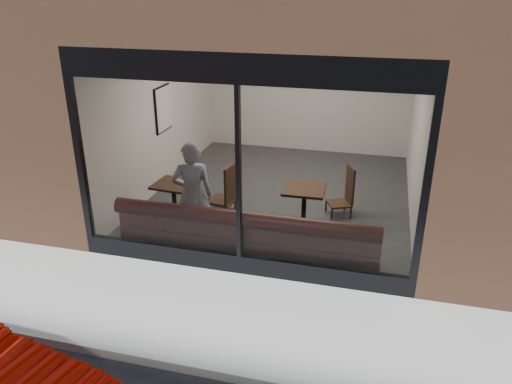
% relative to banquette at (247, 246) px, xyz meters
% --- Properties ---
extents(ground, '(120.00, 120.00, 0.00)m').
position_rel_banquette_xyz_m(ground, '(0.00, -2.45, -0.23)').
color(ground, black).
rests_on(ground, ground).
extents(sidewalk_near, '(40.00, 2.00, 0.01)m').
position_rel_banquette_xyz_m(sidewalk_near, '(0.00, -1.45, -0.22)').
color(sidewalk_near, gray).
rests_on(sidewalk_near, ground).
extents(kerb_near, '(40.00, 0.10, 0.12)m').
position_rel_banquette_xyz_m(kerb_near, '(0.00, -2.50, -0.17)').
color(kerb_near, gray).
rests_on(kerb_near, ground).
extents(host_building_pier_left, '(2.50, 12.00, 3.20)m').
position_rel_banquette_xyz_m(host_building_pier_left, '(-3.75, 5.55, 1.38)').
color(host_building_pier_left, brown).
rests_on(host_building_pier_left, ground).
extents(host_building_pier_right, '(2.50, 12.00, 3.20)m').
position_rel_banquette_xyz_m(host_building_pier_right, '(3.75, 5.55, 1.38)').
color(host_building_pier_right, brown).
rests_on(host_building_pier_right, ground).
extents(host_building_backfill, '(5.00, 6.00, 3.20)m').
position_rel_banquette_xyz_m(host_building_backfill, '(0.00, 8.55, 1.38)').
color(host_building_backfill, brown).
rests_on(host_building_backfill, ground).
extents(cafe_floor, '(6.00, 6.00, 0.00)m').
position_rel_banquette_xyz_m(cafe_floor, '(0.00, 2.55, -0.21)').
color(cafe_floor, '#2D2D30').
rests_on(cafe_floor, ground).
extents(cafe_ceiling, '(6.00, 6.00, 0.00)m').
position_rel_banquette_xyz_m(cafe_ceiling, '(0.00, 2.55, 2.97)').
color(cafe_ceiling, white).
rests_on(cafe_ceiling, host_building_upper).
extents(cafe_wall_back, '(5.00, 0.00, 5.00)m').
position_rel_banquette_xyz_m(cafe_wall_back, '(0.00, 5.54, 1.37)').
color(cafe_wall_back, silver).
rests_on(cafe_wall_back, ground).
extents(cafe_wall_left, '(0.00, 6.00, 6.00)m').
position_rel_banquette_xyz_m(cafe_wall_left, '(-2.49, 2.55, 1.37)').
color(cafe_wall_left, silver).
rests_on(cafe_wall_left, ground).
extents(cafe_wall_right, '(0.00, 6.00, 6.00)m').
position_rel_banquette_xyz_m(cafe_wall_right, '(2.49, 2.55, 1.37)').
color(cafe_wall_right, silver).
rests_on(cafe_wall_right, ground).
extents(storefront_kick, '(5.00, 0.10, 0.30)m').
position_rel_banquette_xyz_m(storefront_kick, '(0.00, -0.40, -0.08)').
color(storefront_kick, black).
rests_on(storefront_kick, ground).
extents(storefront_header, '(5.00, 0.10, 0.40)m').
position_rel_banquette_xyz_m(storefront_header, '(0.00, -0.40, 2.77)').
color(storefront_header, black).
rests_on(storefront_header, host_building_upper).
extents(storefront_mullion, '(0.06, 0.10, 2.50)m').
position_rel_banquette_xyz_m(storefront_mullion, '(0.00, -0.40, 1.32)').
color(storefront_mullion, black).
rests_on(storefront_mullion, storefront_kick).
extents(storefront_glass, '(4.80, 0.00, 4.80)m').
position_rel_banquette_xyz_m(storefront_glass, '(0.00, -0.43, 1.33)').
color(storefront_glass, white).
rests_on(storefront_glass, storefront_kick).
extents(banquette, '(4.00, 0.55, 0.45)m').
position_rel_banquette_xyz_m(banquette, '(0.00, 0.00, 0.00)').
color(banquette, '#3D1C16').
rests_on(banquette, cafe_floor).
extents(person, '(0.74, 0.60, 1.77)m').
position_rel_banquette_xyz_m(person, '(-0.95, 0.24, 0.66)').
color(person, '#9DB7D1').
rests_on(person, cafe_floor).
extents(cafe_table_left, '(0.68, 0.68, 0.04)m').
position_rel_banquette_xyz_m(cafe_table_left, '(-1.58, 0.90, 0.52)').
color(cafe_table_left, black).
rests_on(cafe_table_left, cafe_floor).
extents(cafe_table_right, '(0.71, 0.71, 0.04)m').
position_rel_banquette_xyz_m(cafe_table_right, '(0.67, 1.26, 0.52)').
color(cafe_table_right, black).
rests_on(cafe_table_right, cafe_floor).
extents(cafe_chair_left, '(0.54, 0.54, 0.05)m').
position_rel_banquette_xyz_m(cafe_chair_left, '(-0.91, 1.53, 0.01)').
color(cafe_chair_left, black).
rests_on(cafe_chair_left, cafe_floor).
extents(cafe_chair_right, '(0.51, 0.51, 0.04)m').
position_rel_banquette_xyz_m(cafe_chair_right, '(1.21, 1.92, 0.01)').
color(cafe_chair_right, black).
rests_on(cafe_chair_right, cafe_floor).
extents(wall_poster, '(0.02, 0.64, 0.86)m').
position_rel_banquette_xyz_m(wall_poster, '(-2.45, 2.59, 1.40)').
color(wall_poster, white).
rests_on(wall_poster, cafe_wall_left).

